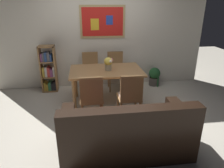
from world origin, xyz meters
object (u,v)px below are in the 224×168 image
Objects in this scene: dining_table at (106,74)px; flower_vase at (108,63)px; potted_ivy at (154,76)px; dining_chair_near_right at (130,94)px; dining_chair_far_left at (90,68)px; dining_chair_far_right at (116,67)px; dining_chair_near_left at (92,96)px; bookshelf at (49,70)px; leather_couch at (126,133)px.

flower_vase is at bearing -37.16° from dining_table.
dining_table is 1.64m from potted_ivy.
dining_chair_near_right is 1.80× the size of potted_ivy.
dining_chair_far_right is at bearing -2.39° from dining_chair_far_left.
dining_chair_near_left is at bearing 178.84° from dining_chair_near_right.
dining_chair_far_left is 0.82× the size of bookshelf.
flower_vase reaches higher than dining_chair_near_right.
dining_chair_near_right is 1.61m from dining_chair_far_right.
dining_table reaches higher than potted_ivy.
bookshelf is (-0.99, 0.02, -0.02)m from dining_chair_far_left.
dining_chair_near_right is 0.82× the size of bookshelf.
potted_ivy is at bearing 33.82° from flower_vase.
dining_chair_near_right is at bearing -89.55° from dining_chair_far_right.
dining_chair_near_right reaches higher than potted_ivy.
bookshelf reaches higher than dining_chair_near_right.
bookshelf is (-1.62, 1.66, -0.02)m from dining_chair_near_right.
dining_chair_near_left is (-0.66, -1.60, 0.00)m from dining_chair_far_right.
leather_couch is (0.44, -0.83, -0.23)m from dining_chair_near_left.
bookshelf is at bearing 119.48° from leather_couch.
flower_vase is (0.34, -0.85, 0.35)m from dining_chair_far_left.
dining_chair_far_left is 0.98m from flower_vase.
dining_table is 0.25m from flower_vase.
dining_chair_near_right is 2.32m from bookshelf.
potted_ivy is at bearing 44.38° from dining_chair_near_left.
dining_chair_near_right reaches higher than leather_couch.
flower_vase is at bearing -146.18° from potted_ivy.
flower_vase is at bearing -108.44° from dining_chair_far_right.
dining_chair_far_right is at bearing 68.07° from dining_table.
dining_chair_far_right and dining_chair_near_left have the same top height.
leather_couch is 1.71m from flower_vase.
dining_table is at bearing 142.84° from flower_vase.
dining_chair_far_right reaches higher than dining_table.
dining_chair_far_left is (-0.62, 0.03, 0.00)m from dining_chair_far_right.
flower_vase is (-0.06, 1.61, 0.58)m from leather_couch.
leather_couch is (-0.21, -2.43, -0.23)m from dining_chair_far_right.
leather_couch reaches higher than potted_ivy.
dining_table is at bearing -148.04° from potted_ivy.
dining_chair_far_left is 1.67m from potted_ivy.
bookshelf is 2.19× the size of potted_ivy.
dining_chair_near_left is at bearing -135.62° from potted_ivy.
bookshelf reaches higher than dining_chair_far_right.
leather_couch is (0.10, -1.64, -0.34)m from dining_table.
leather_couch is (-0.23, -0.82, -0.23)m from dining_chair_near_right.
dining_chair_far_left is 0.51× the size of leather_couch.
dining_table is 1.62× the size of dining_chair_near_right.
dining_chair_near_right is (0.33, -0.82, -0.11)m from dining_table.
dining_chair_far_left is 2.50m from leather_couch.
dining_table is 5.58× the size of flower_vase.
bookshelf is at bearing 178.49° from dining_chair_far_right.
leather_couch is at bearing -80.67° from dining_chair_far_left.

